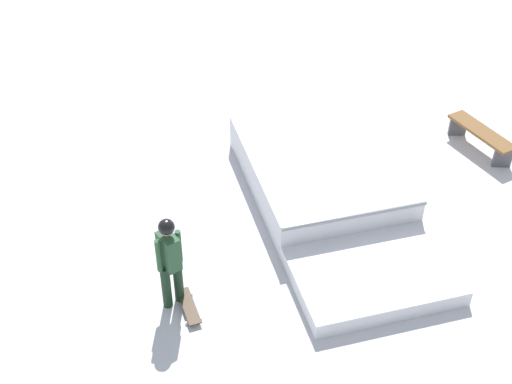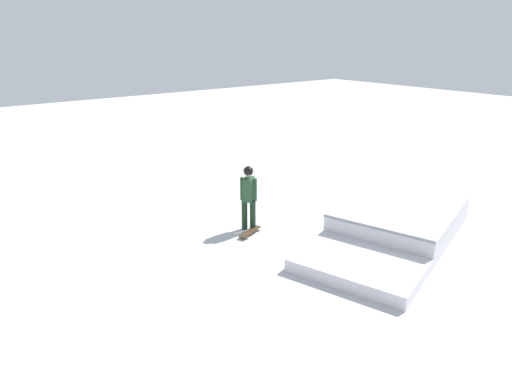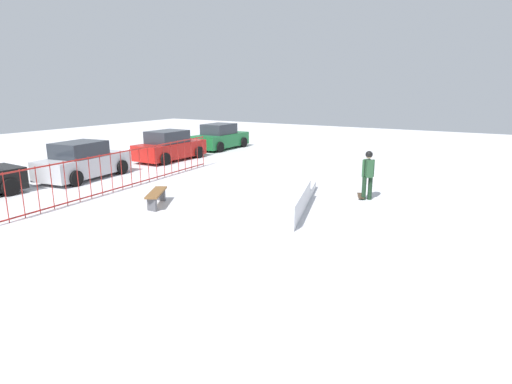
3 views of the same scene
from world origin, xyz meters
name	(u,v)px [view 2 (image 2 of 3)]	position (x,y,z in m)	size (l,w,h in m)	color
ground_plane	(409,234)	(0.00, 0.00, 0.00)	(60.00, 60.00, 0.00)	silver
skate_ramp	(394,225)	(0.41, -0.20, 0.32)	(5.92, 4.05, 0.74)	silver
skater	(249,193)	(3.05, -2.77, 1.01)	(0.43, 0.41, 1.73)	black
skateboard	(250,232)	(3.21, -2.51, 0.08)	(0.82, 0.47, 0.09)	#3F2D1E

